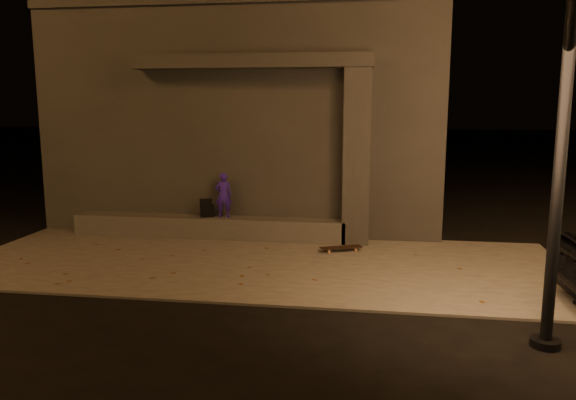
% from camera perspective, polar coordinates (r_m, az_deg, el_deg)
% --- Properties ---
extents(ground, '(120.00, 120.00, 0.00)m').
position_cam_1_polar(ground, '(8.61, -5.64, -10.12)').
color(ground, black).
rests_on(ground, ground).
extents(sidewalk, '(11.00, 4.40, 0.04)m').
position_cam_1_polar(sidewalk, '(10.46, -2.91, -6.36)').
color(sidewalk, '#625D56').
rests_on(sidewalk, ground).
extents(building, '(9.00, 5.10, 5.22)m').
position_cam_1_polar(building, '(14.65, -3.30, 8.51)').
color(building, '#3A3835').
rests_on(building, ground).
extents(ledge, '(6.00, 0.55, 0.45)m').
position_cam_1_polar(ledge, '(12.40, -8.10, -2.71)').
color(ledge, '#585450').
rests_on(ledge, sidewalk).
extents(column, '(0.55, 0.55, 3.60)m').
position_cam_1_polar(column, '(11.64, 7.02, 4.35)').
color(column, '#3A3835').
rests_on(column, sidewalk).
extents(canopy, '(5.00, 0.70, 0.28)m').
position_cam_1_polar(canopy, '(11.94, -3.70, 13.86)').
color(canopy, '#3A3835').
rests_on(canopy, column).
extents(skateboarder, '(0.40, 0.30, 0.97)m').
position_cam_1_polar(skateboarder, '(12.17, -6.57, 0.50)').
color(skateboarder, '#3B1CBB').
rests_on(skateboarder, ledge).
extents(backpack, '(0.34, 0.27, 0.41)m').
position_cam_1_polar(backpack, '(12.33, -8.22, -1.04)').
color(backpack, black).
rests_on(backpack, ledge).
extents(skateboard, '(0.85, 0.53, 0.09)m').
position_cam_1_polar(skateboard, '(11.17, 5.42, -4.84)').
color(skateboard, black).
rests_on(skateboard, sidewalk).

